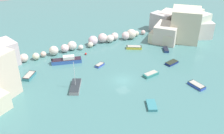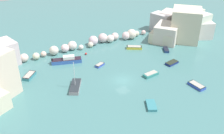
{
  "view_description": "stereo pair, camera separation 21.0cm",
  "coord_description": "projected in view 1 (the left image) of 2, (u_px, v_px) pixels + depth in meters",
  "views": [
    {
      "loc": [
        -24.14,
        -37.32,
        28.22
      ],
      "look_at": [
        0.0,
        4.65,
        1.0
      ],
      "focal_mm": 40.26,
      "sensor_mm": 36.0,
      "label": 1
    },
    {
      "loc": [
        -23.95,
        -37.42,
        28.22
      ],
      "look_at": [
        0.0,
        4.65,
        1.0
      ],
      "focal_mm": 40.26,
      "sensor_mm": 36.0,
      "label": 2
    }
  ],
  "objects": [
    {
      "name": "cliff_headland_right",
      "position": [
        181.0,
        26.0,
        72.13
      ],
      "size": [
        20.33,
        18.08,
        8.9
      ],
      "color": "beige",
      "rests_on": "ground"
    },
    {
      "name": "moored_boat_8",
      "position": [
        100.0,
        65.0,
        57.91
      ],
      "size": [
        2.64,
        2.03,
        0.5
      ],
      "rotation": [
        0.0,
        0.0,
        0.44
      ],
      "color": "#3853BE",
      "rests_on": "cove_water"
    },
    {
      "name": "moored_boat_0",
      "position": [
        75.0,
        86.0,
        49.88
      ],
      "size": [
        4.13,
        5.34,
        5.92
      ],
      "rotation": [
        0.0,
        0.0,
        1.05
      ],
      "color": "gray",
      "rests_on": "cove_water"
    },
    {
      "name": "moored_boat_6",
      "position": [
        166.0,
        50.0,
        65.07
      ],
      "size": [
        2.53,
        3.21,
        0.56
      ],
      "rotation": [
        0.0,
        0.0,
        4.18
      ],
      "color": "navy",
      "rests_on": "cove_water"
    },
    {
      "name": "moored_boat_7",
      "position": [
        151.0,
        74.0,
        54.11
      ],
      "size": [
        3.59,
        1.73,
        0.71
      ],
      "rotation": [
        0.0,
        0.0,
        3.23
      ],
      "color": "teal",
      "rests_on": "cove_water"
    },
    {
      "name": "moored_boat_9",
      "position": [
        172.0,
        63.0,
        58.82
      ],
      "size": [
        3.38,
        2.09,
        0.54
      ],
      "rotation": [
        0.0,
        0.0,
        0.18
      ],
      "color": "navy",
      "rests_on": "cove_water"
    },
    {
      "name": "moored_boat_1",
      "position": [
        67.0,
        60.0,
        59.14
      ],
      "size": [
        7.21,
        3.94,
        1.71
      ],
      "rotation": [
        0.0,
        0.0,
        5.96
      ],
      "color": "#335DB1",
      "rests_on": "cove_water"
    },
    {
      "name": "channel_buoy",
      "position": [
        86.0,
        54.0,
        62.98
      ],
      "size": [
        0.53,
        0.53,
        0.53
      ],
      "primitive_type": "sphere",
      "color": "red",
      "rests_on": "cove_water"
    },
    {
      "name": "rock_breakwater",
      "position": [
        95.0,
        41.0,
        67.51
      ],
      "size": [
        36.41,
        4.46,
        2.78
      ],
      "color": "beige",
      "rests_on": "ground"
    },
    {
      "name": "moored_boat_5",
      "position": [
        29.0,
        76.0,
        53.47
      ],
      "size": [
        3.41,
        3.6,
        0.71
      ],
      "rotation": [
        0.0,
        0.0,
        4.0
      ],
      "color": "teal",
      "rests_on": "cove_water"
    },
    {
      "name": "cove_water",
      "position": [
        123.0,
        81.0,
        52.52
      ],
      "size": [
        160.0,
        160.0,
        0.0
      ],
      "primitive_type": "plane",
      "color": "#467B7B",
      "rests_on": "ground"
    },
    {
      "name": "moored_boat_4",
      "position": [
        197.0,
        85.0,
        50.43
      ],
      "size": [
        1.8,
        3.53,
        0.6
      ],
      "rotation": [
        0.0,
        0.0,
        1.63
      ],
      "color": "blue",
      "rests_on": "cove_water"
    },
    {
      "name": "moored_boat_2",
      "position": [
        152.0,
        105.0,
        44.87
      ],
      "size": [
        2.87,
        3.5,
        0.51
      ],
      "rotation": [
        0.0,
        0.0,
        4.22
      ],
      "color": "teal",
      "rests_on": "cove_water"
    },
    {
      "name": "moored_boat_3",
      "position": [
        134.0,
        47.0,
        66.07
      ],
      "size": [
        4.18,
        3.46,
        0.71
      ],
      "rotation": [
        0.0,
        0.0,
        2.56
      ],
      "color": "yellow",
      "rests_on": "cove_water"
    }
  ]
}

